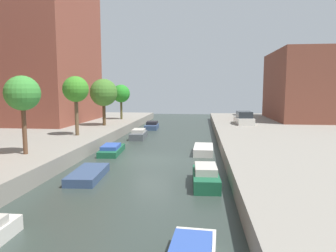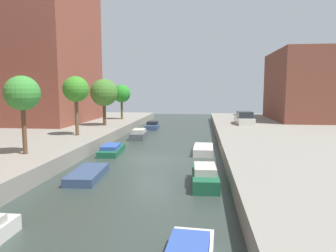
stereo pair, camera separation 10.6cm
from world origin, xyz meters
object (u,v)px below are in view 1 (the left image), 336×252
Objects in this scene: street_tree_5 at (121,94)px; moored_boat_left_5 at (152,126)px; moored_boat_left_2 at (88,174)px; moored_boat_left_4 at (139,134)px; apartment_tower_far at (43,33)px; parked_car at (244,119)px; low_block_right at (311,86)px; moored_boat_left_3 at (112,150)px; street_tree_3 at (76,90)px; street_tree_2 at (22,94)px; street_tree_4 at (104,93)px; moored_boat_right_2 at (206,177)px; moored_boat_right_3 at (203,150)px.

moored_boat_left_5 is at bearing -26.17° from street_tree_5.
moored_boat_left_2 is 1.03× the size of moored_boat_left_4.
parked_car is (24.45, 0.11, -10.29)m from apartment_tower_far.
apartment_tower_far is 35.18m from low_block_right.
moored_boat_left_3 is at bearing 95.60° from moored_boat_left_2.
low_block_right is at bearing 11.81° from moored_boat_left_5.
parked_car is at bearing 34.34° from street_tree_3.
parked_car reaches higher than moored_boat_left_3.
parked_car is at bearing 0.26° from apartment_tower_far.
street_tree_4 reaches higher than street_tree_2.
moored_boat_left_2 is (-11.37, -20.33, -1.39)m from parked_car.
moored_boat_right_2 reaches higher than moored_boat_left_4.
low_block_right reaches higher than parked_car.
street_tree_2 is 23.09m from street_tree_5.
street_tree_2 is 7.99m from moored_boat_left_3.
low_block_right is at bearing 52.98° from moored_boat_right_3.
street_tree_4 is 15.26m from moored_boat_right_3.
moored_boat_left_3 is at bearing -137.42° from low_block_right.
moored_boat_left_5 reaches higher than moored_boat_left_2.
street_tree_4 reaches higher than moored_boat_left_2.
street_tree_5 is at bearing 102.44° from moored_boat_left_3.
moored_boat_left_3 is (-0.67, 6.80, 0.07)m from moored_boat_left_2.
low_block_right is 3.60× the size of moored_boat_left_5.
low_block_right is 29.78m from moored_boat_left_3.
street_tree_2 is at bearing 170.21° from moored_boat_right_2.
apartment_tower_far is 6.31× the size of moored_boat_right_2.
apartment_tower_far is 15.37m from street_tree_3.
street_tree_5 is (-0.00, 7.47, -0.21)m from street_tree_4.
street_tree_3 is 0.99× the size of street_tree_4.
moored_boat_right_2 is at bearing -89.55° from moored_boat_right_3.
moored_boat_left_5 is (-11.34, 1.93, -1.23)m from parked_car.
moored_boat_right_2 is (11.20, -9.94, -4.56)m from street_tree_3.
street_tree_3 is 8.12m from moored_boat_left_4.
moored_boat_left_5 is 23.70m from moored_boat_right_2.
parked_car is at bearing 77.17° from moored_boat_right_2.
low_block_right is at bearing 33.99° from street_tree_3.
moored_boat_right_3 is (6.56, 7.60, 0.06)m from moored_boat_left_2.
apartment_tower_far reaches higher than moored_boat_left_4.
parked_car is (15.94, 3.28, -3.07)m from street_tree_4.
moored_boat_left_4 is at bearing 70.88° from street_tree_2.
moored_boat_right_3 is (11.14, -1.84, -4.71)m from street_tree_3.
moored_boat_left_5 is at bearing 77.54° from street_tree_2.
moored_boat_left_3 is at bearing -47.23° from apartment_tower_far.
street_tree_4 is 1.31× the size of moored_boat_left_3.
moored_boat_right_2 reaches higher than moored_boat_right_3.
street_tree_2 is 8.01m from street_tree_3.
moored_boat_left_2 is at bearing -128.14° from low_block_right.
street_tree_3 is 11.53m from moored_boat_left_2.
apartment_tower_far reaches higher than moored_boat_left_3.
street_tree_2 is 14.41m from moored_boat_left_4.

